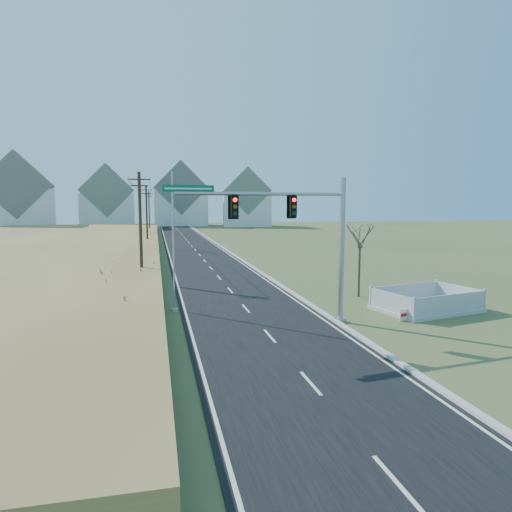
% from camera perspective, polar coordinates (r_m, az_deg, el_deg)
% --- Properties ---
extents(ground, '(260.00, 260.00, 0.00)m').
position_cam_1_polar(ground, '(24.47, 0.57, -8.79)').
color(ground, '#46572A').
rests_on(ground, ground).
extents(road, '(8.00, 180.00, 0.06)m').
position_cam_1_polar(road, '(73.47, -8.26, 1.49)').
color(road, black).
rests_on(road, ground).
extents(curb, '(0.30, 180.00, 0.18)m').
position_cam_1_polar(curb, '(73.88, -5.05, 1.61)').
color(curb, '#B2AFA8').
rests_on(curb, ground).
extents(reed_marsh, '(38.00, 110.00, 1.30)m').
position_cam_1_polar(reed_marsh, '(65.96, -28.86, 0.70)').
color(reed_marsh, tan).
rests_on(reed_marsh, ground).
extents(utility_pole_near, '(1.80, 0.26, 9.00)m').
position_cam_1_polar(utility_pole_near, '(38.05, -14.25, 3.67)').
color(utility_pole_near, '#422D1E').
rests_on(utility_pole_near, ground).
extents(utility_pole_mid, '(1.80, 0.26, 9.00)m').
position_cam_1_polar(utility_pole_mid, '(68.02, -13.50, 4.90)').
color(utility_pole_mid, '#422D1E').
rests_on(utility_pole_mid, ground).
extents(utility_pole_far, '(1.80, 0.26, 9.00)m').
position_cam_1_polar(utility_pole_far, '(98.01, -13.21, 5.38)').
color(utility_pole_far, '#422D1E').
rests_on(utility_pole_far, ground).
extents(condo_nw, '(17.69, 13.38, 19.05)m').
position_cam_1_polar(condo_nw, '(127.26, -27.53, 6.41)').
color(condo_nw, white).
rests_on(condo_nw, ground).
extents(condo_nnw, '(14.93, 11.17, 17.03)m').
position_cam_1_polar(condo_nnw, '(131.60, -18.11, 6.48)').
color(condo_nnw, white).
rests_on(condo_nnw, ground).
extents(condo_n, '(15.27, 10.20, 18.54)m').
position_cam_1_polar(condo_n, '(135.19, -9.43, 6.99)').
color(condo_n, white).
rests_on(condo_n, ground).
extents(condo_ne, '(14.12, 10.51, 16.52)m').
position_cam_1_polar(condo_ne, '(129.49, -1.19, 6.76)').
color(condo_ne, white).
rests_on(condo_ne, ground).
extents(traffic_signal_mast, '(9.81, 1.55, 7.87)m').
position_cam_1_polar(traffic_signal_mast, '(24.10, 6.78, 2.44)').
color(traffic_signal_mast, '#9EA0A5').
rests_on(traffic_signal_mast, ground).
extents(fence_enclosure, '(6.53, 5.13, 1.32)m').
position_cam_1_polar(fence_enclosure, '(29.83, 20.47, -5.87)').
color(fence_enclosure, '#B7B5AD').
rests_on(fence_enclosure, ground).
extents(open_sign, '(0.52, 0.17, 0.65)m').
position_cam_1_polar(open_sign, '(26.76, 17.94, -7.01)').
color(open_sign, white).
rests_on(open_sign, ground).
extents(flagpole, '(0.38, 0.38, 8.37)m').
position_cam_1_polar(flagpole, '(27.67, -10.26, -0.06)').
color(flagpole, '#B7B5AD').
rests_on(flagpole, ground).
extents(bare_tree, '(2.04, 2.04, 5.42)m').
position_cam_1_polar(bare_tree, '(32.23, 12.89, 2.65)').
color(bare_tree, '#4C3F33').
rests_on(bare_tree, ground).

